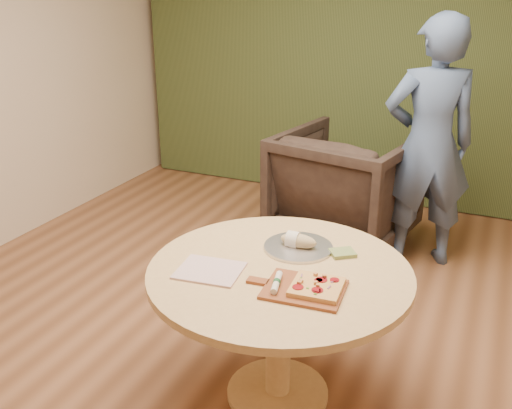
{
  "coord_description": "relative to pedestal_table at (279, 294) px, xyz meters",
  "views": [
    {
      "loc": [
        1.13,
        -2.44,
        2.05
      ],
      "look_at": [
        -0.06,
        0.25,
        0.88
      ],
      "focal_mm": 40.0,
      "sensor_mm": 36.0,
      "label": 1
    }
  ],
  "objects": [
    {
      "name": "armchair",
      "position": [
        -0.21,
        2.0,
        -0.1
      ],
      "size": [
        1.16,
        1.11,
        1.03
      ],
      "primitive_type": "imported",
      "rotation": [
        0.0,
        0.0,
        2.95
      ],
      "color": "black",
      "rests_on": "ground"
    },
    {
      "name": "bread_roll",
      "position": [
        -0.0,
        0.24,
        0.18
      ],
      "size": [
        0.19,
        0.09,
        0.09
      ],
      "color": "tan",
      "rests_on": "serving_tray"
    },
    {
      "name": "green_packet",
      "position": [
        0.24,
        0.26,
        0.15
      ],
      "size": [
        0.16,
        0.15,
        0.02
      ],
      "primitive_type": "cube",
      "rotation": [
        0.0,
        0.0,
        0.63
      ],
      "color": "#596D31",
      "rests_on": "pedestal_table"
    },
    {
      "name": "room_shell",
      "position": [
        -0.25,
        0.17,
        0.79
      ],
      "size": [
        5.04,
        6.04,
        2.84
      ],
      "color": "brown",
      "rests_on": "ground"
    },
    {
      "name": "pedestal_table",
      "position": [
        0.0,
        0.0,
        0.0
      ],
      "size": [
        1.28,
        1.28,
        0.75
      ],
      "rotation": [
        0.0,
        0.0,
        0.24
      ],
      "color": "#DCB071",
      "rests_on": "ground"
    },
    {
      "name": "newspaper",
      "position": [
        -0.29,
        -0.16,
        0.15
      ],
      "size": [
        0.33,
        0.28,
        0.01
      ],
      "primitive_type": "cube",
      "rotation": [
        0.0,
        0.0,
        0.12
      ],
      "color": "white",
      "rests_on": "pedestal_table"
    },
    {
      "name": "curtain",
      "position": [
        -0.25,
        3.07,
        0.79
      ],
      "size": [
        4.8,
        0.14,
        2.78
      ],
      "primitive_type": "cube",
      "color": "#303E1C",
      "rests_on": "ground"
    },
    {
      "name": "flatbread_pizza",
      "position": [
        0.23,
        -0.14,
        0.17
      ],
      "size": [
        0.24,
        0.24,
        0.04
      ],
      "rotation": [
        0.0,
        0.0,
        0.08
      ],
      "color": "#E3AA58",
      "rests_on": "pizza_paddle"
    },
    {
      "name": "cutlery_roll",
      "position": [
        0.06,
        -0.18,
        0.17
      ],
      "size": [
        0.07,
        0.2,
        0.03
      ],
      "rotation": [
        0.0,
        0.0,
        0.23
      ],
      "color": "beige",
      "rests_on": "pizza_paddle"
    },
    {
      "name": "pizza_paddle",
      "position": [
        0.17,
        -0.15,
        0.15
      ],
      "size": [
        0.46,
        0.31,
        0.01
      ],
      "rotation": [
        0.0,
        0.0,
        0.08
      ],
      "color": "brown",
      "rests_on": "pedestal_table"
    },
    {
      "name": "person_standing",
      "position": [
        0.41,
        1.88,
        0.31
      ],
      "size": [
        0.8,
        0.68,
        1.85
      ],
      "primitive_type": "imported",
      "rotation": [
        0.0,
        0.0,
        3.56
      ],
      "color": "#435A7F",
      "rests_on": "ground"
    },
    {
      "name": "serving_tray",
      "position": [
        0.01,
        0.24,
        0.15
      ],
      "size": [
        0.36,
        0.36,
        0.02
      ],
      "color": "silver",
      "rests_on": "pedestal_table"
    }
  ]
}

